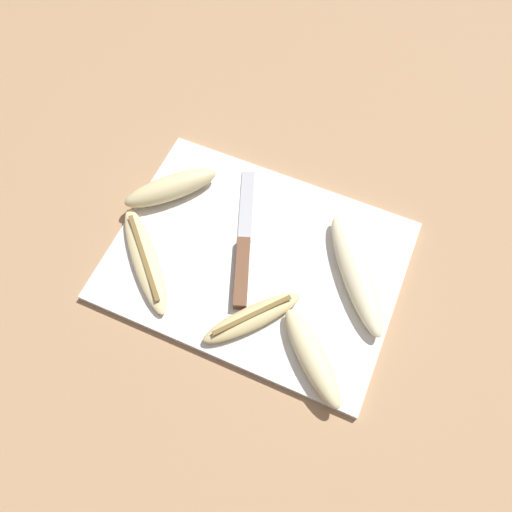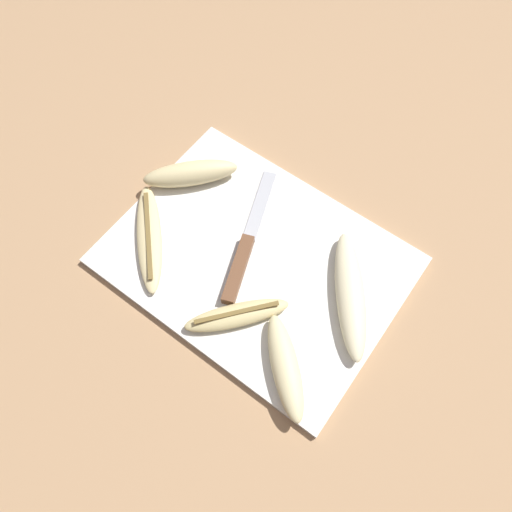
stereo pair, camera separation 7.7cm
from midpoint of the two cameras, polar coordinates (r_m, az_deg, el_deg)
ground_plane at (r=0.79m, az=2.78°, el=-0.99°), size 4.00×4.00×0.00m
cutting_board at (r=0.79m, az=2.80°, el=-0.80°), size 0.45×0.33×0.01m
knife at (r=0.77m, az=1.27°, el=-0.41°), size 0.11×0.24×0.02m
banana_mellow_near at (r=0.80m, az=-9.44°, el=1.86°), size 0.16×0.17×0.02m
banana_pale_long at (r=0.76m, az=13.59°, el=-4.59°), size 0.16×0.19×0.03m
banana_soft_right at (r=0.71m, az=6.53°, el=-12.82°), size 0.14×0.13×0.03m
banana_ripe_center at (r=0.84m, az=-4.88°, el=9.13°), size 0.14×0.14×0.04m
banana_spotted_left at (r=0.73m, az=0.82°, el=-7.10°), size 0.13×0.14×0.02m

